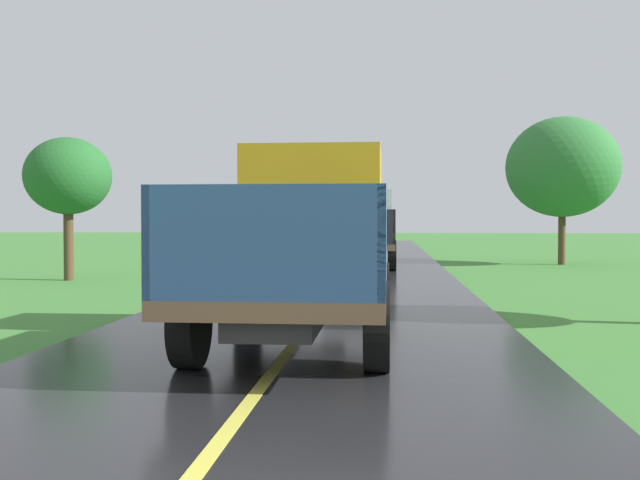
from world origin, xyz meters
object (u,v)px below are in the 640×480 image
banana_truck_far (362,228)px  roadside_tree_near_left (68,177)px  roadside_tree_mid_right (562,167)px  banana_truck_near (306,239)px

banana_truck_far → roadside_tree_near_left: bearing=-143.1°
roadside_tree_mid_right → roadside_tree_near_left: bearing=-150.9°
banana_truck_near → roadside_tree_near_left: 12.73m
roadside_tree_near_left → roadside_tree_mid_right: roadside_tree_mid_right is taller
banana_truck_near → roadside_tree_mid_right: size_ratio=1.01×
banana_truck_far → roadside_tree_mid_right: 8.50m
banana_truck_far → roadside_tree_near_left: size_ratio=1.41×
roadside_tree_mid_right → banana_truck_far: bearing=-160.8°
banana_truck_near → roadside_tree_near_left: bearing=129.5°
roadside_tree_near_left → roadside_tree_mid_right: size_ratio=0.72×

